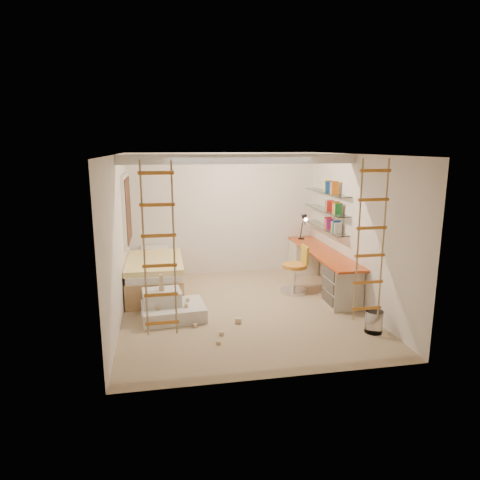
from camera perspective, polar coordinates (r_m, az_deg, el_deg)
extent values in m
plane|color=tan|center=(7.40, 0.42, -9.22)|extent=(4.50, 4.50, 0.00)
cube|color=white|center=(7.18, 0.00, 10.74)|extent=(4.00, 0.18, 0.16)
cube|color=white|center=(8.37, -14.94, 3.89)|extent=(0.06, 1.15, 1.35)
cube|color=#4C2D1E|center=(8.37, -14.67, 3.90)|extent=(0.02, 1.00, 1.20)
cylinder|color=white|center=(6.79, 17.42, -10.35)|extent=(0.27, 0.27, 0.33)
cube|color=#C74717|center=(8.41, 10.95, -1.58)|extent=(0.55, 2.80, 0.04)
cube|color=beige|center=(9.50, 8.47, -2.21)|extent=(0.52, 0.55, 0.71)
cube|color=beige|center=(7.62, 13.55, -6.09)|extent=(0.52, 0.55, 0.71)
cube|color=#4C4742|center=(7.45, 11.74, -4.40)|extent=(0.02, 0.50, 0.18)
cube|color=#4C4742|center=(7.51, 11.67, -6.00)|extent=(0.02, 0.50, 0.18)
cube|color=#4C4742|center=(7.58, 11.60, -7.58)|extent=(0.02, 0.50, 0.18)
cube|color=white|center=(8.65, 11.28, 1.64)|extent=(0.25, 1.80, 0.01)
cube|color=white|center=(8.59, 11.38, 3.93)|extent=(0.25, 1.80, 0.01)
cube|color=white|center=(8.55, 11.48, 6.25)|extent=(0.25, 1.80, 0.01)
cube|color=#AD7F51|center=(8.38, -11.22, -5.24)|extent=(1.00, 2.00, 0.45)
cube|color=white|center=(8.30, -11.30, -3.36)|extent=(0.95, 1.95, 0.12)
cube|color=yellow|center=(8.12, -11.35, -2.89)|extent=(1.02, 1.60, 0.10)
cube|color=white|center=(9.04, -11.28, -1.27)|extent=(0.55, 0.35, 0.12)
cylinder|color=black|center=(9.44, 8.17, 0.23)|extent=(0.14, 0.14, 0.02)
cylinder|color=black|center=(9.40, 8.20, 1.36)|extent=(0.02, 0.15, 0.36)
cylinder|color=black|center=(9.26, 8.45, 2.77)|extent=(0.02, 0.27, 0.20)
cone|color=black|center=(9.14, 8.70, 2.95)|extent=(0.12, 0.14, 0.15)
cylinder|color=#FFEABF|center=(9.11, 8.77, 2.72)|extent=(0.08, 0.04, 0.08)
cylinder|color=#C47C25|center=(8.13, 7.29, -3.43)|extent=(0.48, 0.48, 0.07)
cube|color=#B59122|center=(8.13, 8.62, -1.92)|extent=(0.05, 0.36, 0.34)
cylinder|color=silver|center=(8.20, 7.25, -5.00)|extent=(0.06, 0.06, 0.47)
cylinder|color=silver|center=(8.28, 7.20, -6.74)|extent=(0.55, 0.55, 0.06)
cube|color=silver|center=(7.11, -8.88, -9.37)|extent=(1.06, 0.86, 0.22)
cube|color=silver|center=(7.12, -10.38, -7.50)|extent=(0.65, 0.55, 0.22)
cube|color=#CCB284|center=(7.07, -10.42, -6.35)|extent=(0.09, 0.09, 0.08)
cube|color=#CCB284|center=(7.05, -10.45, -5.77)|extent=(0.08, 0.08, 0.07)
cube|color=#CCB284|center=(7.02, -10.48, -5.04)|extent=(0.07, 0.07, 0.12)
cube|color=#CCB284|center=(6.93, -7.21, -8.66)|extent=(0.06, 0.06, 0.06)
cube|color=#CCB284|center=(7.18, -7.01, -7.89)|extent=(0.06, 0.06, 0.06)
cube|color=#CCB284|center=(6.89, -10.89, -8.90)|extent=(0.06, 0.06, 0.06)
cube|color=#CCB284|center=(6.74, -5.98, -11.21)|extent=(0.07, 0.07, 0.07)
cube|color=#CCB284|center=(6.18, -2.92, -13.45)|extent=(0.07, 0.07, 0.07)
cube|color=#CCB284|center=(6.45, -2.48, -12.31)|extent=(0.07, 0.07, 0.07)
cube|color=#CCB284|center=(6.84, -0.22, -10.77)|extent=(0.07, 0.07, 0.07)
cube|color=white|center=(8.63, 11.31, 2.40)|extent=(0.14, 0.58, 0.22)
cube|color=#262626|center=(8.57, 11.41, 4.70)|extent=(0.14, 0.52, 0.22)
cube|color=#194CA5|center=(8.53, 11.51, 7.03)|extent=(0.14, 0.52, 0.22)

